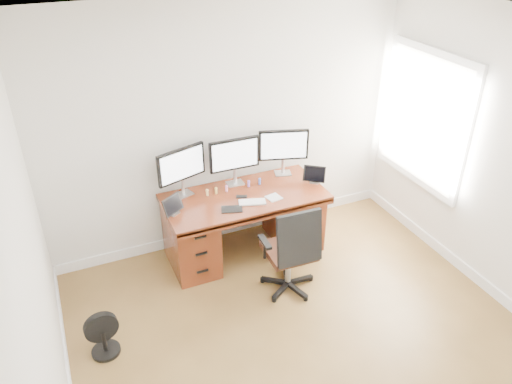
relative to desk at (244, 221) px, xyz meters
name	(u,v)px	position (x,y,z in m)	size (l,w,h in m)	color
ground	(328,372)	(0.00, -1.83, -0.40)	(4.50, 4.50, 0.00)	brown
back_wall	(228,127)	(0.00, 0.42, 0.95)	(4.00, 0.10, 2.70)	silver
desk	(244,221)	(0.00, 0.00, 0.00)	(1.70, 0.80, 0.75)	#5D2512
office_chair	(291,264)	(0.18, -0.78, -0.07)	(0.58, 0.55, 1.00)	black
floor_fan	(103,335)	(-1.67, -0.86, -0.19)	(0.30, 0.25, 0.43)	black
monitor_left	(181,166)	(-0.58, 0.24, 0.68)	(0.53, 0.20, 0.53)	silver
monitor_center	(234,156)	(0.00, 0.24, 0.68)	(0.55, 0.14, 0.53)	silver
monitor_right	(284,147)	(0.58, 0.24, 0.68)	(0.54, 0.20, 0.53)	silver
tablet_left	(173,206)	(-0.78, -0.08, 0.43)	(0.24, 0.19, 0.19)	silver
tablet_right	(315,175)	(0.81, -0.08, 0.43)	(0.23, 0.20, 0.19)	silver
keyboard	(252,202)	(0.01, -0.20, 0.36)	(0.27, 0.12, 0.01)	white
trackpad	(274,198)	(0.26, -0.20, 0.35)	(0.14, 0.14, 0.01)	#B7B9BE
drawing_tablet	(232,209)	(-0.22, -0.24, 0.35)	(0.21, 0.13, 0.01)	black
phone	(242,196)	(-0.04, -0.05, 0.35)	(0.11, 0.06, 0.01)	black
figurine_yellow	(207,192)	(-0.36, 0.12, 0.39)	(0.03, 0.03, 0.08)	#E7BE70
figurine_orange	(216,190)	(-0.26, 0.12, 0.39)	(0.03, 0.03, 0.08)	#F2BE54
figurine_pink	(226,188)	(-0.14, 0.12, 0.39)	(0.03, 0.03, 0.08)	pink
figurine_purple	(249,183)	(0.11, 0.12, 0.39)	(0.03, 0.03, 0.08)	#9565E2
figurine_blue	(260,181)	(0.24, 0.12, 0.39)	(0.03, 0.03, 0.08)	#5672E8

